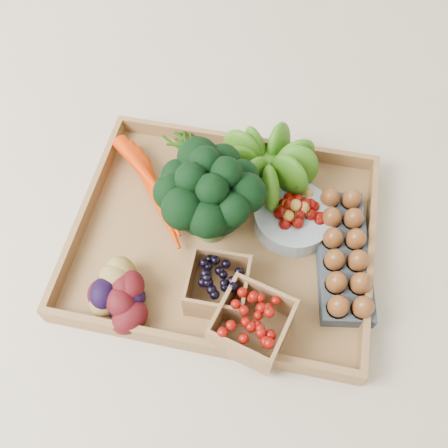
% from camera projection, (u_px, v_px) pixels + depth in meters
% --- Properties ---
extents(ground, '(4.00, 4.00, 0.00)m').
position_uv_depth(ground, '(224.00, 240.00, 0.96)').
color(ground, beige).
rests_on(ground, ground).
extents(tray, '(0.55, 0.45, 0.01)m').
position_uv_depth(tray, '(224.00, 238.00, 0.95)').
color(tray, olive).
rests_on(tray, ground).
extents(carrots, '(0.22, 0.16, 0.05)m').
position_uv_depth(carrots, '(151.00, 183.00, 0.98)').
color(carrots, red).
rests_on(carrots, tray).
extents(lettuce, '(0.13, 0.13, 0.13)m').
position_uv_depth(lettuce, '(268.00, 164.00, 0.96)').
color(lettuce, '#285A0E').
rests_on(lettuce, tray).
extents(broccoli, '(0.19, 0.19, 0.15)m').
position_uv_depth(broccoli, '(210.00, 210.00, 0.89)').
color(broccoli, black).
rests_on(broccoli, tray).
extents(cherry_bowl, '(0.15, 0.15, 0.04)m').
position_uv_depth(cherry_bowl, '(293.00, 218.00, 0.95)').
color(cherry_bowl, '#8C9EA5').
rests_on(cherry_bowl, tray).
extents(egg_carton, '(0.13, 0.27, 0.03)m').
position_uv_depth(egg_carton, '(342.00, 256.00, 0.91)').
color(egg_carton, '#3A424A').
rests_on(egg_carton, tray).
extents(potatoes, '(0.15, 0.15, 0.09)m').
position_uv_depth(potatoes, '(117.00, 289.00, 0.85)').
color(potatoes, '#400A0E').
rests_on(potatoes, tray).
extents(punnet_blackberry, '(0.10, 0.10, 0.07)m').
position_uv_depth(punnet_blackberry, '(218.00, 285.00, 0.86)').
color(punnet_blackberry, black).
rests_on(punnet_blackberry, tray).
extents(punnet_raspberry, '(0.14, 0.14, 0.08)m').
position_uv_depth(punnet_raspberry, '(252.00, 324.00, 0.82)').
color(punnet_raspberry, '#6E0904').
rests_on(punnet_raspberry, tray).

